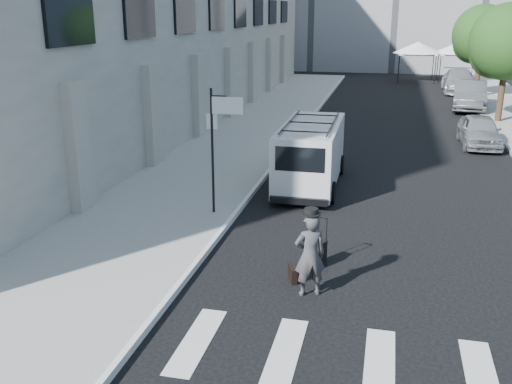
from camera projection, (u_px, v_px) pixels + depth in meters
The scene contains 15 objects.
ground at pixel (283, 274), 12.73m from camera, with size 120.00×120.00×0.00m, color black.
sidewalk_left at pixel (258, 127), 28.47m from camera, with size 4.50×48.00×0.15m, color gray.
building_left at pixel (133, 3), 30.10m from camera, with size 10.00×44.00×12.00m, color gray.
sign_pole at pixel (220, 125), 15.40m from camera, with size 1.03×0.07×3.50m.
tree_near at pixel (505, 45), 28.58m from camera, with size 3.80×3.83×6.03m.
tree_far at pixel (480, 37), 36.92m from camera, with size 3.80×3.83×6.03m.
tent_left at pixel (418, 48), 46.28m from camera, with size 4.00×4.00×3.20m.
tent_right at pixel (459, 48), 46.04m from camera, with size 4.00×4.00×3.20m.
businessman at pixel (310, 255), 11.56m from camera, with size 0.65×0.42×1.77m, color #373739.
briefcase at pixel (292, 274), 12.36m from camera, with size 0.12×0.44×0.34m, color black.
suitcase at pixel (318, 254), 13.04m from camera, with size 0.38×0.47×1.14m.
cargo_van at pixel (311, 153), 18.95m from camera, with size 2.01×5.54×2.09m.
parked_car_a at pixel (480, 131), 24.56m from camera, with size 1.57×3.90×1.33m, color gray.
parked_car_b at pixel (470, 95), 33.54m from camera, with size 1.78×5.10×1.68m, color #4E5155.
parked_car_c at pixel (459, 81), 40.65m from camera, with size 2.23×5.49×1.59m, color gray.
Camera 1 is at (2.06, -11.40, 5.62)m, focal length 40.00 mm.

